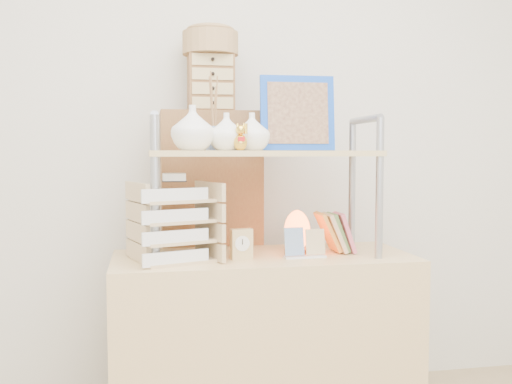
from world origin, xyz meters
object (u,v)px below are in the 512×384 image
Objects in this scene: salt_lamp at (297,231)px; desk at (263,346)px; letter_tray at (174,226)px; cabinet at (211,258)px.

desk is at bearing -176.16° from salt_lamp.
desk is 0.49m from salt_lamp.
letter_tray reaches higher than desk.
salt_lamp is at bearing -48.89° from cabinet.
cabinet reaches higher than desk.
letter_tray is 1.89× the size of salt_lamp.
cabinet is (-0.17, 0.37, 0.30)m from desk.
desk is at bearing 8.18° from letter_tray.
cabinet is 7.50× the size of salt_lamp.
letter_tray is at bearing -113.84° from cabinet.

